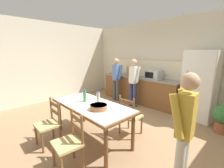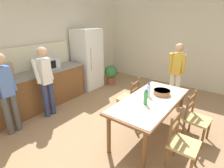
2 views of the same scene
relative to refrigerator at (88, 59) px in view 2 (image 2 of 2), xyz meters
The scene contains 19 objects.
ground_plane 2.69m from the refrigerator, 119.72° to the right, with size 8.32×8.32×0.00m, color #9E7A56.
wall_back 1.43m from the refrigerator, 159.34° to the left, with size 6.52×0.12×2.90m, color beige.
wall_right 3.02m from the refrigerator, 47.43° to the right, with size 0.12×5.20×2.90m, color beige.
kitchen_counter 2.06m from the refrigerator, behind, with size 3.05×0.66×0.94m.
counter_splashback 2.06m from the refrigerator, behind, with size 3.01×0.03×0.60m, color beige.
refrigerator is the anchor object (origin of this frame).
microwave 1.42m from the refrigerator, behind, with size 0.50×0.39×0.30m.
paper_bag 2.42m from the refrigerator, behind, with size 0.24×0.16×0.36m, color tan.
dining_table 2.98m from the refrigerator, 113.54° to the right, with size 1.88×0.89×0.78m.
bottle_near_centre 3.07m from the refrigerator, 117.56° to the right, with size 0.07×0.07×0.27m.
bottle_off_centre 2.83m from the refrigerator, 112.63° to the right, with size 0.07×0.07×0.27m.
serving_bowl 2.92m from the refrigerator, 107.12° to the right, with size 0.32×0.32×0.09m.
chair_side_near_left 3.83m from the refrigerator, 115.21° to the right, with size 0.43×0.41×0.91m.
chair_side_far_right 2.20m from the refrigerator, 110.50° to the right, with size 0.44×0.42×0.91m.
chair_side_near_right 3.57m from the refrigerator, 102.65° to the right, with size 0.46×0.44×0.91m.
person_at_sink 2.73m from the refrigerator, 169.85° to the right, with size 0.40×0.28×1.61m.
person_at_counter 1.92m from the refrigerator, 164.91° to the right, with size 0.40×0.28×1.61m.
person_by_table 2.68m from the refrigerator, 77.28° to the right, with size 0.29×0.41×1.59m.
potted_plant 0.96m from the refrigerator, 32.93° to the right, with size 0.44×0.44×0.67m.
Camera 2 is at (-2.67, -1.66, 2.17)m, focal length 28.00 mm.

